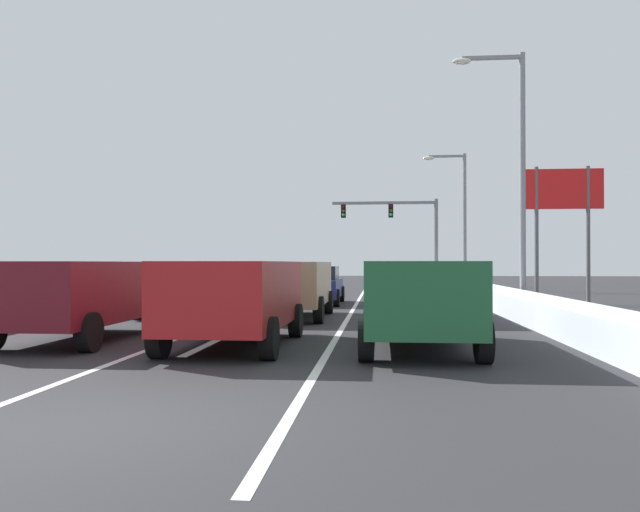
{
  "coord_description": "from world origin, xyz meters",
  "views": [
    {
      "loc": [
        2.67,
        -6.34,
        1.64
      ],
      "look_at": [
        -0.35,
        25.51,
        1.99
      ],
      "focal_mm": 35.97,
      "sensor_mm": 36.0,
      "label": 1
    }
  ],
  "objects_px": {
    "suv_silver_right_lane_second": "(412,284)",
    "roadside_sign_right": "(562,203)",
    "suv_red_center_lane_nearest": "(236,295)",
    "sedan_black_left_lane_third": "(229,284)",
    "sedan_gray_left_lane_second": "(183,291)",
    "street_lamp_right_mid": "(459,208)",
    "traffic_light_gantry": "(403,223)",
    "street_lamp_right_near": "(514,157)",
    "sedan_white_right_lane_third": "(395,285)",
    "suv_maroon_left_lane_nearest": "(82,293)",
    "suv_tan_center_lane_second": "(292,284)",
    "sedan_navy_center_lane_third": "(317,285)",
    "suv_green_right_lane_nearest": "(418,296)"
  },
  "relations": [
    {
      "from": "suv_silver_right_lane_second",
      "to": "sedan_navy_center_lane_third",
      "type": "distance_m",
      "value": 7.11
    },
    {
      "from": "sedan_navy_center_lane_third",
      "to": "street_lamp_right_near",
      "type": "distance_m",
      "value": 8.93
    },
    {
      "from": "suv_silver_right_lane_second",
      "to": "roadside_sign_right",
      "type": "distance_m",
      "value": 9.96
    },
    {
      "from": "sedan_gray_left_lane_second",
      "to": "sedan_black_left_lane_third",
      "type": "relative_size",
      "value": 1.0
    },
    {
      "from": "sedan_navy_center_lane_third",
      "to": "suv_tan_center_lane_second",
      "type": "bearing_deg",
      "value": -90.83
    },
    {
      "from": "sedan_black_left_lane_third",
      "to": "suv_silver_right_lane_second",
      "type": "bearing_deg",
      "value": -44.29
    },
    {
      "from": "street_lamp_right_mid",
      "to": "sedan_gray_left_lane_second",
      "type": "bearing_deg",
      "value": -118.26
    },
    {
      "from": "sedan_white_right_lane_third",
      "to": "suv_maroon_left_lane_nearest",
      "type": "height_order",
      "value": "suv_maroon_left_lane_nearest"
    },
    {
      "from": "sedan_white_right_lane_third",
      "to": "suv_tan_center_lane_second",
      "type": "distance_m",
      "value": 7.3
    },
    {
      "from": "sedan_white_right_lane_third",
      "to": "suv_red_center_lane_nearest",
      "type": "height_order",
      "value": "suv_red_center_lane_nearest"
    },
    {
      "from": "suv_silver_right_lane_second",
      "to": "sedan_navy_center_lane_third",
      "type": "bearing_deg",
      "value": 119.12
    },
    {
      "from": "suv_green_right_lane_nearest",
      "to": "suv_silver_right_lane_second",
      "type": "bearing_deg",
      "value": 88.25
    },
    {
      "from": "suv_green_right_lane_nearest",
      "to": "suv_silver_right_lane_second",
      "type": "height_order",
      "value": "same"
    },
    {
      "from": "roadside_sign_right",
      "to": "sedan_white_right_lane_third",
      "type": "bearing_deg",
      "value": -172.67
    },
    {
      "from": "sedan_black_left_lane_third",
      "to": "suv_tan_center_lane_second",
      "type": "bearing_deg",
      "value": -63.47
    },
    {
      "from": "street_lamp_right_mid",
      "to": "traffic_light_gantry",
      "type": "bearing_deg",
      "value": 118.38
    },
    {
      "from": "roadside_sign_right",
      "to": "sedan_black_left_lane_third",
      "type": "bearing_deg",
      "value": -179.7
    },
    {
      "from": "sedan_navy_center_lane_third",
      "to": "street_lamp_right_mid",
      "type": "bearing_deg",
      "value": 63.39
    },
    {
      "from": "suv_green_right_lane_nearest",
      "to": "suv_maroon_left_lane_nearest",
      "type": "height_order",
      "value": "same"
    },
    {
      "from": "suv_tan_center_lane_second",
      "to": "street_lamp_right_mid",
      "type": "bearing_deg",
      "value": 70.63
    },
    {
      "from": "sedan_white_right_lane_third",
      "to": "traffic_light_gantry",
      "type": "distance_m",
      "value": 20.93
    },
    {
      "from": "suv_silver_right_lane_second",
      "to": "street_lamp_right_near",
      "type": "height_order",
      "value": "street_lamp_right_near"
    },
    {
      "from": "sedan_gray_left_lane_second",
      "to": "street_lamp_right_mid",
      "type": "distance_m",
      "value": 23.63
    },
    {
      "from": "sedan_black_left_lane_third",
      "to": "suv_maroon_left_lane_nearest",
      "type": "bearing_deg",
      "value": -89.91
    },
    {
      "from": "suv_green_right_lane_nearest",
      "to": "street_lamp_right_near",
      "type": "relative_size",
      "value": 0.52
    },
    {
      "from": "roadside_sign_right",
      "to": "suv_green_right_lane_nearest",
      "type": "bearing_deg",
      "value": -114.93
    },
    {
      "from": "suv_silver_right_lane_second",
      "to": "traffic_light_gantry",
      "type": "distance_m",
      "value": 27.05
    },
    {
      "from": "traffic_light_gantry",
      "to": "street_lamp_right_near",
      "type": "relative_size",
      "value": 0.8
    },
    {
      "from": "sedan_gray_left_lane_second",
      "to": "sedan_navy_center_lane_third",
      "type": "bearing_deg",
      "value": 57.82
    },
    {
      "from": "sedan_gray_left_lane_second",
      "to": "street_lamp_right_mid",
      "type": "relative_size",
      "value": 0.54
    },
    {
      "from": "suv_maroon_left_lane_nearest",
      "to": "street_lamp_right_near",
      "type": "xyz_separation_m",
      "value": [
        11.17,
        11.26,
        4.53
      ]
    },
    {
      "from": "roadside_sign_right",
      "to": "sedan_navy_center_lane_third",
      "type": "bearing_deg",
      "value": -174.73
    },
    {
      "from": "sedan_white_right_lane_third",
      "to": "sedan_gray_left_lane_second",
      "type": "relative_size",
      "value": 1.0
    },
    {
      "from": "suv_red_center_lane_nearest",
      "to": "suv_silver_right_lane_second",
      "type": "bearing_deg",
      "value": 61.39
    },
    {
      "from": "suv_red_center_lane_nearest",
      "to": "traffic_light_gantry",
      "type": "relative_size",
      "value": 0.65
    },
    {
      "from": "suv_green_right_lane_nearest",
      "to": "roadside_sign_right",
      "type": "distance_m",
      "value": 15.73
    },
    {
      "from": "street_lamp_right_mid",
      "to": "roadside_sign_right",
      "type": "height_order",
      "value": "street_lamp_right_mid"
    },
    {
      "from": "sedan_white_right_lane_third",
      "to": "suv_green_right_lane_nearest",
      "type": "bearing_deg",
      "value": -89.41
    },
    {
      "from": "roadside_sign_right",
      "to": "traffic_light_gantry",
      "type": "bearing_deg",
      "value": 105.92
    },
    {
      "from": "suv_tan_center_lane_second",
      "to": "street_lamp_right_near",
      "type": "bearing_deg",
      "value": 35.03
    },
    {
      "from": "suv_silver_right_lane_second",
      "to": "sedan_gray_left_lane_second",
      "type": "xyz_separation_m",
      "value": [
        -7.12,
        0.39,
        -0.25
      ]
    },
    {
      "from": "suv_maroon_left_lane_nearest",
      "to": "traffic_light_gantry",
      "type": "height_order",
      "value": "traffic_light_gantry"
    },
    {
      "from": "suv_green_right_lane_nearest",
      "to": "suv_silver_right_lane_second",
      "type": "relative_size",
      "value": 1.0
    },
    {
      "from": "street_lamp_right_near",
      "to": "street_lamp_right_mid",
      "type": "height_order",
      "value": "street_lamp_right_near"
    },
    {
      "from": "street_lamp_right_near",
      "to": "street_lamp_right_mid",
      "type": "bearing_deg",
      "value": 90.33
    },
    {
      "from": "suv_red_center_lane_nearest",
      "to": "sedan_gray_left_lane_second",
      "type": "relative_size",
      "value": 1.09
    },
    {
      "from": "sedan_black_left_lane_third",
      "to": "roadside_sign_right",
      "type": "height_order",
      "value": "roadside_sign_right"
    },
    {
      "from": "sedan_black_left_lane_third",
      "to": "roadside_sign_right",
      "type": "xyz_separation_m",
      "value": [
        13.51,
        0.07,
        3.25
      ]
    },
    {
      "from": "roadside_sign_right",
      "to": "street_lamp_right_mid",
      "type": "bearing_deg",
      "value": 99.93
    },
    {
      "from": "suv_red_center_lane_nearest",
      "to": "roadside_sign_right",
      "type": "xyz_separation_m",
      "value": [
        10.05,
        13.99,
        3.0
      ]
    }
  ]
}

